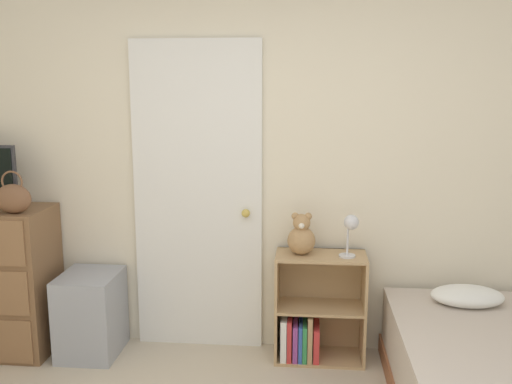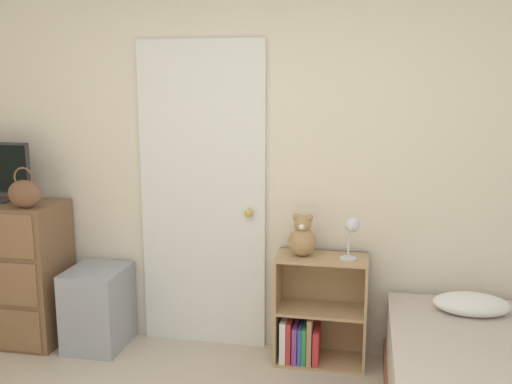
% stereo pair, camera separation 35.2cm
% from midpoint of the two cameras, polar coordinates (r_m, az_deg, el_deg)
% --- Properties ---
extents(wall_back, '(10.00, 0.06, 2.55)m').
position_cam_midpoint_polar(wall_back, '(3.77, -1.97, 2.94)').
color(wall_back, beige).
rests_on(wall_back, ground_plane).
extents(door_closed, '(0.86, 0.09, 2.07)m').
position_cam_midpoint_polar(door_closed, '(3.84, -8.45, -0.64)').
color(door_closed, white).
rests_on(door_closed, ground_plane).
extents(handbag, '(0.23, 0.12, 0.27)m').
position_cam_midpoint_polar(handbag, '(3.93, -25.52, -0.58)').
color(handbag, brown).
rests_on(handbag, dresser).
extents(storage_bin, '(0.37, 0.43, 0.55)m').
position_cam_midpoint_polar(storage_bin, '(4.09, -18.63, -11.53)').
color(storage_bin, '#999EA8').
rests_on(storage_bin, ground_plane).
extents(bookshelf, '(0.58, 0.30, 0.71)m').
position_cam_midpoint_polar(bookshelf, '(3.83, 2.93, -12.54)').
color(bookshelf, tan).
rests_on(bookshelf, ground_plane).
extents(teddy_bear, '(0.18, 0.18, 0.27)m').
position_cam_midpoint_polar(teddy_bear, '(3.64, 1.81, -4.50)').
color(teddy_bear, tan).
rests_on(teddy_bear, bookshelf).
extents(desk_lamp, '(0.12, 0.11, 0.28)m').
position_cam_midpoint_polar(desk_lamp, '(3.58, 6.68, -3.56)').
color(desk_lamp, silver).
rests_on(desk_lamp, bookshelf).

